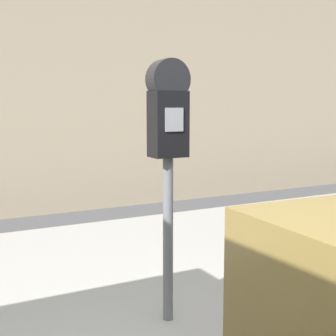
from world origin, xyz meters
TOP-DOWN VIEW (x-y plane):
  - sidewalk at (0.00, 2.20)m, footprint 24.00×2.80m
  - building_facade at (0.00, 4.93)m, footprint 24.00×0.30m
  - parking_meter at (0.22, 1.26)m, footprint 0.22×0.14m

SIDE VIEW (x-z plane):
  - sidewalk at x=0.00m, z-range 0.00..0.14m
  - parking_meter at x=0.22m, z-range 0.49..1.96m
  - building_facade at x=0.00m, z-range 0.00..4.68m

